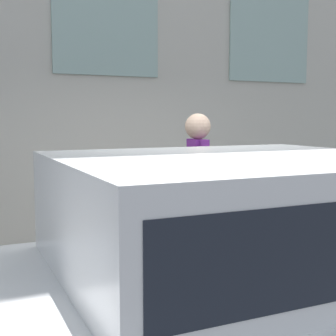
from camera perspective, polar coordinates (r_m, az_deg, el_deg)
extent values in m
plane|color=#2D2D30|center=(4.62, 3.58, -17.38)|extent=(80.00, 80.00, 0.00)
cube|color=#9E9B93|center=(5.78, -3.00, -11.75)|extent=(2.76, 60.00, 0.15)
cube|color=#9EBCB2|center=(8.22, 12.37, 16.92)|extent=(0.03, 1.54, 1.92)
cube|color=#9EBCB2|center=(6.96, -7.50, 19.02)|extent=(0.03, 1.54, 1.92)
cylinder|color=red|center=(4.96, -3.83, -13.64)|extent=(0.36, 0.36, 0.04)
cylinder|color=red|center=(4.86, -3.86, -9.97)|extent=(0.27, 0.27, 0.70)
sphere|color=maroon|center=(4.77, -3.89, -5.92)|extent=(0.28, 0.28, 0.28)
cylinder|color=black|center=(4.76, -3.90, -4.92)|extent=(0.09, 0.09, 0.11)
cylinder|color=red|center=(4.90, -1.82, -8.79)|extent=(0.09, 0.10, 0.09)
cylinder|color=red|center=(4.78, -5.97, -9.22)|extent=(0.09, 0.10, 0.09)
cylinder|color=#726651|center=(5.15, 4.03, -8.25)|extent=(0.12, 0.12, 0.84)
cylinder|color=#726651|center=(5.30, 3.12, -7.83)|extent=(0.12, 0.12, 0.84)
cube|color=#72288C|center=(5.10, 3.62, -0.02)|extent=(0.23, 0.16, 0.63)
cylinder|color=#72288C|center=(4.95, 4.51, -0.02)|extent=(0.10, 0.10, 0.60)
cylinder|color=#72288C|center=(5.24, 2.79, 0.32)|extent=(0.10, 0.10, 0.60)
sphere|color=beige|center=(5.07, 3.66, 5.09)|extent=(0.28, 0.28, 0.28)
cylinder|color=black|center=(4.56, 16.41, -13.36)|extent=(0.24, 0.69, 0.69)
cube|color=white|center=(3.01, 8.19, -17.18)|extent=(2.05, 4.32, 0.62)
cube|color=white|center=(2.82, 8.38, -5.17)|extent=(1.81, 2.07, 0.66)
cube|color=#1E232D|center=(2.82, 8.38, -5.17)|extent=(1.82, 1.91, 0.42)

